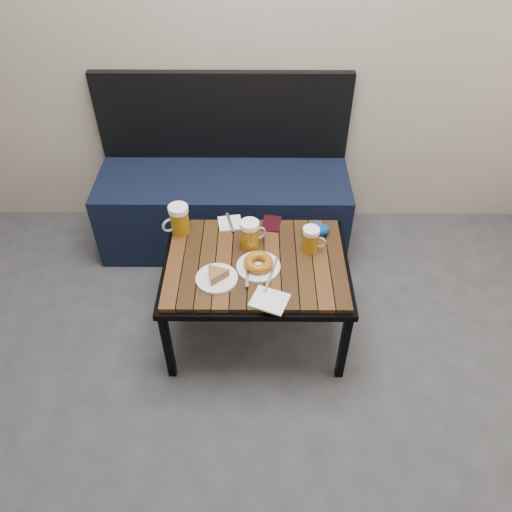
{
  "coord_description": "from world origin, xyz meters",
  "views": [
    {
      "loc": [
        0.02,
        -0.57,
        2.01
      ],
      "look_at": [
        0.01,
        1.05,
        0.5
      ],
      "focal_mm": 35.0,
      "sensor_mm": 36.0,
      "label": 1
    }
  ],
  "objects_px": {
    "plate_bagel": "(258,264)",
    "beer_mug_left": "(179,220)",
    "beer_mug_right": "(311,239)",
    "cafe_table": "(256,268)",
    "plate_pie": "(217,276)",
    "beer_mug_centre": "(250,234)",
    "passport_navy": "(217,276)",
    "knit_pouch": "(315,229)",
    "bench": "(224,201)",
    "passport_burgundy": "(271,223)"
  },
  "relations": [
    {
      "from": "beer_mug_left",
      "to": "plate_pie",
      "type": "distance_m",
      "value": 0.38
    },
    {
      "from": "beer_mug_right",
      "to": "cafe_table",
      "type": "bearing_deg",
      "value": -151.79
    },
    {
      "from": "knit_pouch",
      "to": "passport_burgundy",
      "type": "bearing_deg",
      "value": 160.23
    },
    {
      "from": "bench",
      "to": "beer_mug_left",
      "type": "height_order",
      "value": "bench"
    },
    {
      "from": "beer_mug_centre",
      "to": "passport_navy",
      "type": "bearing_deg",
      "value": -153.15
    },
    {
      "from": "plate_bagel",
      "to": "passport_burgundy",
      "type": "xyz_separation_m",
      "value": [
        0.06,
        0.31,
        -0.02
      ]
    },
    {
      "from": "beer_mug_left",
      "to": "plate_bagel",
      "type": "bearing_deg",
      "value": 116.35
    },
    {
      "from": "beer_mug_left",
      "to": "beer_mug_centre",
      "type": "distance_m",
      "value": 0.35
    },
    {
      "from": "beer_mug_left",
      "to": "knit_pouch",
      "type": "relative_size",
      "value": 1.14
    },
    {
      "from": "plate_bagel",
      "to": "beer_mug_left",
      "type": "bearing_deg",
      "value": 146.74
    },
    {
      "from": "plate_bagel",
      "to": "passport_navy",
      "type": "relative_size",
      "value": 2.19
    },
    {
      "from": "beer_mug_centre",
      "to": "plate_pie",
      "type": "xyz_separation_m",
      "value": [
        -0.14,
        -0.22,
        -0.05
      ]
    },
    {
      "from": "bench",
      "to": "passport_navy",
      "type": "xyz_separation_m",
      "value": [
        0.02,
        -0.82,
        0.2
      ]
    },
    {
      "from": "beer_mug_centre",
      "to": "plate_bagel",
      "type": "relative_size",
      "value": 0.55
    },
    {
      "from": "cafe_table",
      "to": "beer_mug_left",
      "type": "distance_m",
      "value": 0.43
    },
    {
      "from": "plate_pie",
      "to": "passport_burgundy",
      "type": "bearing_deg",
      "value": 57.55
    },
    {
      "from": "plate_pie",
      "to": "knit_pouch",
      "type": "bearing_deg",
      "value": 34.22
    },
    {
      "from": "plate_bagel",
      "to": "knit_pouch",
      "type": "xyz_separation_m",
      "value": [
        0.27,
        0.23,
        0.01
      ]
    },
    {
      "from": "plate_pie",
      "to": "passport_navy",
      "type": "bearing_deg",
      "value": 92.22
    },
    {
      "from": "passport_burgundy",
      "to": "knit_pouch",
      "type": "bearing_deg",
      "value": -9.8
    },
    {
      "from": "cafe_table",
      "to": "beer_mug_right",
      "type": "relative_size",
      "value": 6.87
    },
    {
      "from": "beer_mug_right",
      "to": "passport_navy",
      "type": "xyz_separation_m",
      "value": [
        -0.42,
        -0.18,
        -0.06
      ]
    },
    {
      "from": "bench",
      "to": "passport_burgundy",
      "type": "bearing_deg",
      "value": -60.11
    },
    {
      "from": "plate_bagel",
      "to": "knit_pouch",
      "type": "relative_size",
      "value": 1.93
    },
    {
      "from": "passport_burgundy",
      "to": "plate_pie",
      "type": "bearing_deg",
      "value": -112.48
    },
    {
      "from": "knit_pouch",
      "to": "beer_mug_left",
      "type": "bearing_deg",
      "value": 178.93
    },
    {
      "from": "cafe_table",
      "to": "passport_navy",
      "type": "xyz_separation_m",
      "value": [
        -0.17,
        -0.1,
        0.05
      ]
    },
    {
      "from": "bench",
      "to": "beer_mug_right",
      "type": "distance_m",
      "value": 0.81
    },
    {
      "from": "cafe_table",
      "to": "beer_mug_centre",
      "type": "bearing_deg",
      "value": 104.88
    },
    {
      "from": "beer_mug_left",
      "to": "beer_mug_right",
      "type": "xyz_separation_m",
      "value": [
        0.61,
        -0.12,
        -0.01
      ]
    },
    {
      "from": "beer_mug_right",
      "to": "beer_mug_left",
      "type": "bearing_deg",
      "value": 179.9
    },
    {
      "from": "cafe_table",
      "to": "passport_navy",
      "type": "bearing_deg",
      "value": -148.61
    },
    {
      "from": "beer_mug_left",
      "to": "beer_mug_centre",
      "type": "relative_size",
      "value": 1.07
    },
    {
      "from": "plate_bagel",
      "to": "cafe_table",
      "type": "bearing_deg",
      "value": 103.04
    },
    {
      "from": "plate_pie",
      "to": "passport_navy",
      "type": "height_order",
      "value": "plate_pie"
    },
    {
      "from": "beer_mug_centre",
      "to": "passport_burgundy",
      "type": "bearing_deg",
      "value": 29.81
    },
    {
      "from": "cafe_table",
      "to": "passport_burgundy",
      "type": "distance_m",
      "value": 0.27
    },
    {
      "from": "plate_pie",
      "to": "bench",
      "type": "bearing_deg",
      "value": 91.31
    },
    {
      "from": "bench",
      "to": "beer_mug_right",
      "type": "height_order",
      "value": "bench"
    },
    {
      "from": "beer_mug_centre",
      "to": "passport_navy",
      "type": "relative_size",
      "value": 1.21
    },
    {
      "from": "beer_mug_right",
      "to": "plate_pie",
      "type": "xyz_separation_m",
      "value": [
        -0.42,
        -0.2,
        -0.04
      ]
    },
    {
      "from": "passport_navy",
      "to": "passport_burgundy",
      "type": "relative_size",
      "value": 0.96
    },
    {
      "from": "cafe_table",
      "to": "beer_mug_centre",
      "type": "distance_m",
      "value": 0.15
    },
    {
      "from": "cafe_table",
      "to": "plate_pie",
      "type": "height_order",
      "value": "plate_pie"
    },
    {
      "from": "beer_mug_left",
      "to": "knit_pouch",
      "type": "xyz_separation_m",
      "value": [
        0.64,
        -0.01,
        -0.05
      ]
    },
    {
      "from": "plate_pie",
      "to": "passport_burgundy",
      "type": "height_order",
      "value": "plate_pie"
    },
    {
      "from": "beer_mug_left",
      "to": "bench",
      "type": "bearing_deg",
      "value": -139.19
    },
    {
      "from": "bench",
      "to": "knit_pouch",
      "type": "distance_m",
      "value": 0.74
    },
    {
      "from": "cafe_table",
      "to": "passport_navy",
      "type": "relative_size",
      "value": 7.29
    },
    {
      "from": "cafe_table",
      "to": "plate_pie",
      "type": "bearing_deg",
      "value": -144.7
    }
  ]
}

